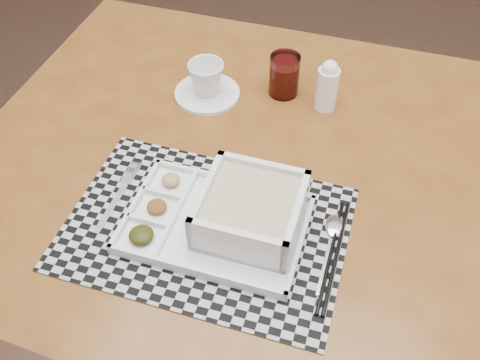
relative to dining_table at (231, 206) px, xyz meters
name	(u,v)px	position (x,y,z in m)	size (l,w,h in m)	color
floor	(225,315)	(-0.06, 0.14, -0.75)	(5.00, 5.00, 0.00)	black
dining_table	(231,206)	(0.00, 0.00, 0.00)	(1.18, 1.18, 0.84)	#592D10
placemat	(206,228)	(-0.01, -0.13, 0.09)	(0.50, 0.35, 0.00)	#9B9BA2
serving_tray	(239,215)	(0.05, -0.11, 0.12)	(0.33, 0.24, 0.09)	white
fork	(119,194)	(-0.20, -0.09, 0.09)	(0.03, 0.19, 0.00)	silver
spoon	(334,231)	(0.21, -0.09, 0.09)	(0.04, 0.18, 0.01)	silver
chopsticks	(333,255)	(0.22, -0.14, 0.09)	(0.03, 0.24, 0.01)	black
saucer	(207,94)	(-0.12, 0.24, 0.09)	(0.15, 0.15, 0.01)	white
cup	(206,78)	(-0.12, 0.24, 0.13)	(0.08, 0.08, 0.08)	white
juice_glass	(284,77)	(0.05, 0.29, 0.13)	(0.07, 0.07, 0.10)	white
creamer_bottle	(327,86)	(0.15, 0.26, 0.14)	(0.05, 0.05, 0.12)	white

